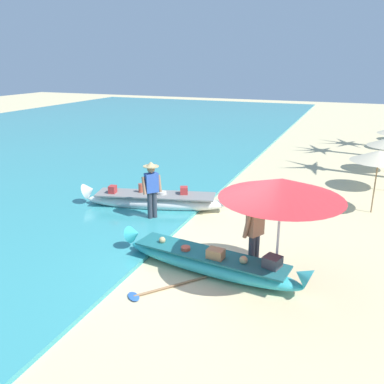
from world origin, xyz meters
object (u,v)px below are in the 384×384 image
object	(u,v)px
patio_umbrella_large	(282,189)
paddle	(159,290)
boat_cyan_foreground	(210,262)
boat_white_midground	(155,201)
person_vendor_hatted	(152,187)
person_tourist_customer	(255,231)

from	to	relation	value
patio_umbrella_large	paddle	world-z (taller)	patio_umbrella_large
boat_cyan_foreground	paddle	bearing A→B (deg)	-123.78
boat_white_midground	paddle	bearing A→B (deg)	-62.43
person_vendor_hatted	paddle	xyz separation A→B (m)	(1.83, -3.29, -0.98)
boat_white_midground	person_tourist_customer	world-z (taller)	person_tourist_customer
boat_cyan_foreground	person_vendor_hatted	xyz separation A→B (m)	(-2.54, 2.22, 0.75)
boat_cyan_foreground	person_tourist_customer	distance (m)	1.17
boat_cyan_foreground	patio_umbrella_large	distance (m)	2.27
boat_white_midground	patio_umbrella_large	bearing A→B (deg)	-35.20
paddle	boat_white_midground	bearing A→B (deg)	117.57
boat_cyan_foreground	paddle	world-z (taller)	boat_cyan_foreground
boat_cyan_foreground	person_tourist_customer	size ratio (longest dim) A/B	2.60
boat_white_midground	paddle	xyz separation A→B (m)	(2.18, -4.18, -0.25)
boat_white_midground	patio_umbrella_large	size ratio (longest dim) A/B	1.90
boat_white_midground	person_vendor_hatted	world-z (taller)	person_vendor_hatted
boat_white_midground	boat_cyan_foreground	bearing A→B (deg)	-47.08
patio_umbrella_large	boat_cyan_foreground	bearing A→B (deg)	-176.18
person_tourist_customer	paddle	distance (m)	2.34
boat_white_midground	person_vendor_hatted	xyz separation A→B (m)	(0.35, -0.89, 0.73)
boat_white_midground	paddle	size ratio (longest dim) A/B	3.20
boat_cyan_foreground	person_vendor_hatted	world-z (taller)	person_vendor_hatted
paddle	boat_cyan_foreground	bearing A→B (deg)	56.22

